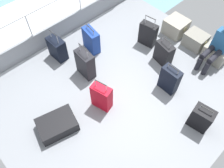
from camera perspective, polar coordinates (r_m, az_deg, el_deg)
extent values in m
cube|color=gray|center=(4.87, 2.52, -1.16)|extent=(4.40, 5.20, 0.06)
cube|color=gray|center=(5.86, -12.91, 13.21)|extent=(0.06, 5.20, 0.45)
cylinder|color=silver|center=(5.48, -19.36, 11.66)|extent=(0.04, 0.04, 1.00)
cylinder|color=silver|center=(5.97, -7.83, 18.42)|extent=(0.04, 0.04, 1.00)
cylinder|color=silver|center=(5.39, -14.51, 19.32)|extent=(0.04, 4.16, 0.04)
cube|color=white|center=(7.24, -18.82, 14.93)|extent=(2.40, 7.28, 0.01)
cube|color=#9E9989|center=(6.05, 15.61, 13.64)|extent=(0.50, 0.49, 0.39)
torus|color=tan|center=(6.09, 13.82, 15.47)|extent=(0.02, 0.12, 0.12)
torus|color=tan|center=(5.91, 17.79, 12.86)|extent=(0.02, 0.12, 0.12)
cube|color=gray|center=(5.87, 20.11, 10.29)|extent=(0.49, 0.41, 0.35)
torus|color=tan|center=(5.89, 18.31, 12.13)|extent=(0.02, 0.12, 0.12)
torus|color=tan|center=(5.76, 22.32, 9.36)|extent=(0.02, 0.12, 0.12)
cube|color=gray|center=(5.73, 24.54, 7.03)|extent=(0.52, 0.42, 0.36)
torus|color=tan|center=(5.73, 22.62, 9.06)|extent=(0.02, 0.12, 0.12)
cube|color=#26598C|center=(5.42, 25.80, 9.70)|extent=(0.34, 0.20, 0.48)
cylinder|color=black|center=(5.32, 24.24, 6.23)|extent=(0.12, 0.40, 0.12)
cylinder|color=black|center=(5.33, 22.37, 3.65)|extent=(0.11, 0.11, 0.36)
cylinder|color=black|center=(5.35, 22.69, 7.35)|extent=(0.12, 0.40, 0.12)
cylinder|color=black|center=(5.36, 20.84, 4.77)|extent=(0.11, 0.11, 0.36)
cube|color=black|center=(4.41, -13.51, -9.83)|extent=(0.65, 0.79, 0.24)
cube|color=white|center=(4.38, -9.41, -7.69)|extent=(0.05, 0.02, 0.08)
cube|color=#B70C1E|center=(4.37, -2.60, -3.25)|extent=(0.42, 0.29, 0.60)
cylinder|color=#A5A8AD|center=(4.09, -4.15, 0.32)|extent=(0.02, 0.02, 0.17)
cylinder|color=#A5A8AD|center=(4.01, -1.43, -1.10)|extent=(0.02, 0.02, 0.17)
cylinder|color=#2D2D2D|center=(3.98, -2.85, 0.31)|extent=(0.25, 0.08, 0.02)
cube|color=green|center=(4.28, -1.91, -1.13)|extent=(0.05, 0.02, 0.08)
cube|color=black|center=(5.56, 8.94, 12.19)|extent=(0.43, 0.26, 0.58)
cylinder|color=#A5A8AD|center=(5.35, 8.33, 15.77)|extent=(0.02, 0.02, 0.19)
cylinder|color=#A5A8AD|center=(5.27, 10.65, 14.67)|extent=(0.02, 0.02, 0.19)
cylinder|color=#2D2D2D|center=(5.25, 9.63, 16.03)|extent=(0.26, 0.06, 0.02)
cube|color=green|center=(5.54, 9.68, 13.76)|extent=(0.05, 0.01, 0.08)
cube|color=navy|center=(5.39, -5.20, 10.86)|extent=(0.48, 0.27, 0.55)
cylinder|color=#A5A8AD|center=(5.27, -6.29, 14.18)|extent=(0.02, 0.02, 0.08)
cylinder|color=#A5A8AD|center=(5.08, -4.63, 12.58)|extent=(0.02, 0.02, 0.08)
cylinder|color=#2D2D2D|center=(5.15, -5.51, 13.74)|extent=(0.29, 0.06, 0.02)
cube|color=silver|center=(5.38, -4.26, 11.89)|extent=(0.05, 0.01, 0.08)
cube|color=black|center=(4.75, 14.17, 1.11)|extent=(0.39, 0.21, 0.59)
cylinder|color=#A5A8AD|center=(4.52, 13.91, 4.52)|extent=(0.02, 0.02, 0.08)
cylinder|color=#A5A8AD|center=(4.46, 16.18, 2.78)|extent=(0.02, 0.02, 0.08)
cylinder|color=#2D2D2D|center=(4.46, 15.15, 3.99)|extent=(0.25, 0.02, 0.02)
cube|color=silver|center=(4.76, 15.13, 2.29)|extent=(0.05, 0.01, 0.08)
cube|color=black|center=(4.86, -6.68, 4.99)|extent=(0.44, 0.24, 0.64)
cylinder|color=#A5A8AD|center=(4.63, -8.12, 9.16)|extent=(0.02, 0.02, 0.18)
cylinder|color=#A5A8AD|center=(4.48, -6.19, 7.41)|extent=(0.02, 0.02, 0.18)
cylinder|color=#2D2D2D|center=(4.49, -7.29, 9.09)|extent=(0.28, 0.03, 0.02)
cube|color=green|center=(4.82, -5.69, 6.43)|extent=(0.05, 0.01, 0.08)
cube|color=black|center=(4.50, 21.30, -7.94)|extent=(0.41, 0.31, 0.51)
cylinder|color=#A5A8AD|center=(4.25, 21.17, -5.32)|extent=(0.02, 0.02, 0.09)
cylinder|color=#A5A8AD|center=(4.26, 23.82, -6.84)|extent=(0.02, 0.02, 0.09)
cylinder|color=#2D2D2D|center=(4.22, 22.68, -5.80)|extent=(0.25, 0.06, 0.02)
cube|color=green|center=(4.44, 22.61, -5.72)|extent=(0.05, 0.01, 0.08)
cube|color=black|center=(5.34, -13.51, 8.60)|extent=(0.43, 0.26, 0.53)
cylinder|color=#A5A8AD|center=(5.18, -15.14, 12.05)|extent=(0.02, 0.02, 0.20)
cylinder|color=#A5A8AD|center=(5.01, -13.44, 10.75)|extent=(0.02, 0.02, 0.20)
cylinder|color=#2D2D2D|center=(5.03, -14.54, 12.23)|extent=(0.27, 0.03, 0.02)
cube|color=silver|center=(5.32, -12.60, 10.02)|extent=(0.05, 0.01, 0.08)
cube|color=black|center=(5.23, 12.79, 7.54)|extent=(0.45, 0.28, 0.53)
cylinder|color=#A5A8AD|center=(5.06, 12.56, 10.95)|extent=(0.02, 0.02, 0.13)
cylinder|color=#A5A8AD|center=(4.94, 14.42, 9.19)|extent=(0.02, 0.02, 0.13)
cylinder|color=#2D2D2D|center=(4.95, 13.63, 10.60)|extent=(0.27, 0.07, 0.02)
cube|color=green|center=(5.26, 13.78, 8.27)|extent=(0.05, 0.01, 0.08)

